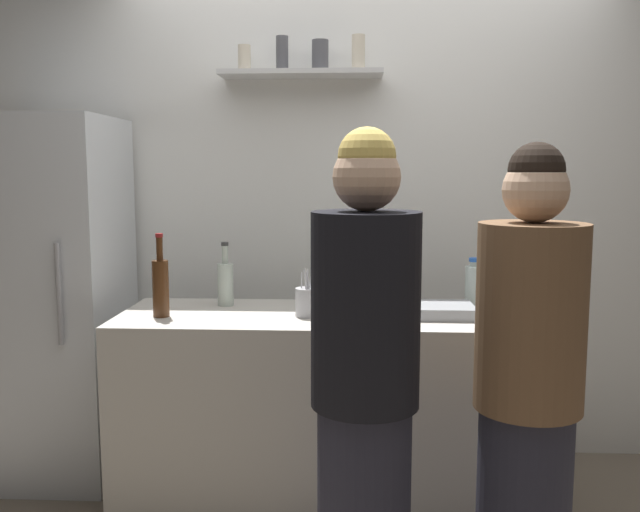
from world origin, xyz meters
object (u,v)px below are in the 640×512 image
at_px(baking_pan, 433,310).
at_px(wine_bottle_amber_glass, 161,286).
at_px(person_brown_jacket, 527,398).
at_px(utensil_holder, 307,302).
at_px(wine_bottle_pale_glass, 225,282).
at_px(refrigerator, 54,299).
at_px(person_blonde, 365,393).
at_px(water_bottle_plastic, 474,285).
at_px(wine_bottle_green_glass, 334,282).
at_px(wine_bottle_dark_glass, 389,278).

relative_size(baking_pan, wine_bottle_amber_glass, 0.97).
bearing_deg(person_brown_jacket, utensil_holder, -53.86).
relative_size(utensil_holder, wine_bottle_pale_glass, 0.72).
height_order(refrigerator, baking_pan, refrigerator).
height_order(refrigerator, person_blonde, refrigerator).
distance_m(refrigerator, person_blonde, 1.86).
xyz_separation_m(baking_pan, wine_bottle_pale_glass, (-0.92, 0.18, 0.08)).
relative_size(water_bottle_plastic, person_brown_jacket, 0.14).
bearing_deg(baking_pan, wine_bottle_green_glass, 171.76).
bearing_deg(utensil_holder, person_blonde, -72.24).
height_order(baking_pan, wine_bottle_pale_glass, wine_bottle_pale_glass).
bearing_deg(baking_pan, wine_bottle_amber_glass, -176.59).
relative_size(baking_pan, wine_bottle_green_glass, 0.99).
bearing_deg(baking_pan, person_blonde, -111.22).
height_order(utensil_holder, water_bottle_plastic, water_bottle_plastic).
bearing_deg(water_bottle_plastic, wine_bottle_amber_glass, -168.43).
xyz_separation_m(wine_bottle_pale_glass, water_bottle_plastic, (1.13, 0.03, -0.01)).
distance_m(refrigerator, wine_bottle_amber_glass, 0.78).
height_order(refrigerator, wine_bottle_green_glass, refrigerator).
bearing_deg(wine_bottle_green_glass, wine_bottle_amber_glass, -169.92).
xyz_separation_m(wine_bottle_pale_glass, person_blonde, (0.62, -0.95, -0.19)).
xyz_separation_m(wine_bottle_amber_glass, water_bottle_plastic, (1.35, 0.28, -0.03)).
bearing_deg(wine_bottle_amber_glass, person_blonde, -39.53).
bearing_deg(wine_bottle_green_glass, person_blonde, -81.65).
relative_size(wine_bottle_dark_glass, person_brown_jacket, 0.20).
bearing_deg(baking_pan, wine_bottle_pale_glass, 168.77).
relative_size(wine_bottle_green_glass, wine_bottle_amber_glass, 0.97).
height_order(refrigerator, wine_bottle_amber_glass, refrigerator).
distance_m(wine_bottle_pale_glass, water_bottle_plastic, 1.13).
height_order(wine_bottle_dark_glass, water_bottle_plastic, wine_bottle_dark_glass).
relative_size(wine_bottle_amber_glass, person_brown_jacket, 0.22).
relative_size(wine_bottle_green_glass, wine_bottle_dark_glass, 1.09).
height_order(utensil_holder, person_brown_jacket, person_brown_jacket).
bearing_deg(wine_bottle_dark_glass, person_blonde, -96.97).
distance_m(baking_pan, person_brown_jacket, 0.76).
distance_m(utensil_holder, person_brown_jacket, 1.03).
distance_m(wine_bottle_green_glass, wine_bottle_amber_glass, 0.74).
bearing_deg(person_brown_jacket, wine_bottle_dark_glass, -79.62).
relative_size(wine_bottle_green_glass, person_brown_jacket, 0.22).
xyz_separation_m(baking_pan, wine_bottle_amber_glass, (-1.14, -0.07, 0.11)).
bearing_deg(wine_bottle_green_glass, person_brown_jacket, -50.46).
distance_m(wine_bottle_pale_glass, wine_bottle_dark_glass, 0.75).
bearing_deg(baking_pan, water_bottle_plastic, 45.20).
distance_m(utensil_holder, wine_bottle_amber_glass, 0.62).
bearing_deg(person_blonde, utensil_holder, -27.09).
height_order(wine_bottle_pale_glass, wine_bottle_amber_glass, wine_bottle_amber_glass).
height_order(water_bottle_plastic, person_brown_jacket, person_brown_jacket).
bearing_deg(refrigerator, water_bottle_plastic, -3.79).
bearing_deg(wine_bottle_amber_glass, baking_pan, 3.41).
height_order(wine_bottle_green_glass, person_blonde, person_blonde).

